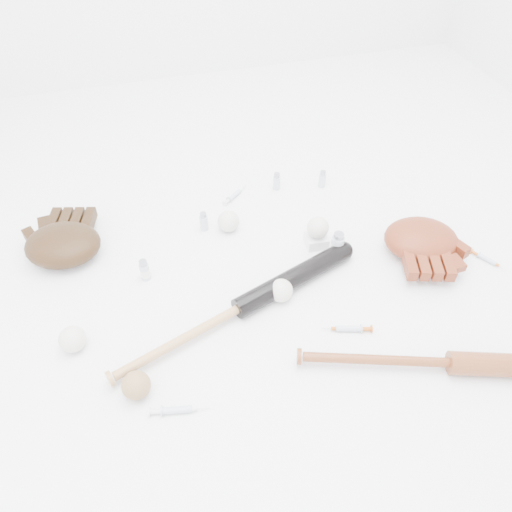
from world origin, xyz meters
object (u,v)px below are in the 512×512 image
object	(u,v)px
bat_dark	(239,308)
bat_wood	(452,363)
glove_dark	(63,244)
pedestal	(316,240)

from	to	relation	value
bat_dark	bat_wood	world-z (taller)	same
bat_wood	bat_dark	bearing A→B (deg)	164.71
bat_dark	glove_dark	world-z (taller)	glove_dark
bat_wood	pedestal	world-z (taller)	bat_wood
glove_dark	pedestal	xyz separation A→B (m)	(0.83, -0.17, -0.03)
bat_dark	bat_wood	distance (m)	0.61
bat_wood	glove_dark	size ratio (longest dim) A/B	3.02
glove_dark	pedestal	distance (m)	0.85
bat_wood	glove_dark	world-z (taller)	glove_dark
glove_dark	bat_dark	bearing A→B (deg)	-24.17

